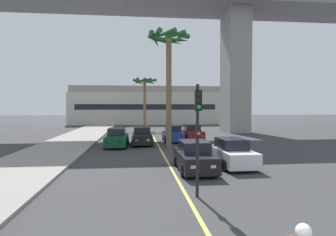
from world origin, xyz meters
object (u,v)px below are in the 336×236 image
at_px(traffic_light_median_near, 198,125).
at_px(palm_tree_mid_median, 145,87).
at_px(car_queue_fifth, 192,133).
at_px(car_queue_sixth, 173,134).
at_px(car_queue_front, 117,138).
at_px(palm_tree_near_median, 169,55).
at_px(car_queue_fourth, 142,136).
at_px(car_queue_third, 194,157).
at_px(car_queue_second, 232,153).

bearing_deg(traffic_light_median_near, palm_tree_mid_median, 91.84).
distance_m(car_queue_fifth, traffic_light_median_near, 18.22).
height_order(car_queue_sixth, traffic_light_median_near, traffic_light_median_near).
bearing_deg(palm_tree_mid_median, car_queue_front, -99.15).
height_order(car_queue_fifth, palm_tree_mid_median, palm_tree_mid_median).
bearing_deg(palm_tree_near_median, car_queue_front, 165.18).
relative_size(car_queue_sixth, traffic_light_median_near, 0.98).
height_order(car_queue_front, car_queue_fourth, same).
bearing_deg(car_queue_third, car_queue_front, 116.26).
xyz_separation_m(car_queue_third, palm_tree_mid_median, (-1.80, 27.22, 5.48)).
bearing_deg(car_queue_sixth, car_queue_third, -92.17).
bearing_deg(traffic_light_median_near, car_queue_front, 105.64).
bearing_deg(car_queue_sixth, palm_tree_mid_median, 98.84).
bearing_deg(car_queue_fourth, car_queue_second, -63.35).
xyz_separation_m(car_queue_second, palm_tree_near_median, (-2.77, 7.43, 6.86)).
distance_m(car_queue_third, car_queue_fourth, 10.94).
relative_size(car_queue_sixth, palm_tree_near_median, 0.44).
distance_m(car_queue_second, traffic_light_median_near, 6.47).
height_order(car_queue_second, car_queue_fourth, same).
relative_size(car_queue_second, traffic_light_median_near, 0.98).
height_order(car_queue_third, palm_tree_near_median, palm_tree_near_median).
height_order(car_queue_fourth, car_queue_fifth, same).
distance_m(palm_tree_near_median, palm_tree_mid_median, 18.98).
distance_m(car_queue_second, palm_tree_mid_median, 27.20).
xyz_separation_m(car_queue_fifth, car_queue_sixth, (-2.04, -0.86, 0.00)).
height_order(car_queue_fourth, traffic_light_median_near, traffic_light_median_near).
relative_size(car_queue_front, palm_tree_near_median, 0.44).
bearing_deg(car_queue_sixth, car_queue_front, -148.96).
xyz_separation_m(car_queue_fifth, palm_tree_mid_median, (-4.33, 13.81, 5.48)).
bearing_deg(car_queue_fourth, car_queue_fifth, 28.68).
bearing_deg(car_queue_front, car_queue_fifth, 28.81).
bearing_deg(car_queue_fourth, car_queue_sixth, 32.36).
xyz_separation_m(car_queue_third, car_queue_sixth, (0.48, 12.55, 0.00)).
relative_size(car_queue_fourth, traffic_light_median_near, 0.98).
bearing_deg(palm_tree_near_median, car_queue_fifth, 59.85).
xyz_separation_m(car_queue_fourth, palm_tree_mid_median, (0.73, 16.58, 5.48)).
xyz_separation_m(car_queue_second, car_queue_sixth, (-1.87, 11.65, 0.00)).
xyz_separation_m(car_queue_sixth, traffic_light_median_near, (-1.26, -16.95, 1.99)).
bearing_deg(car_queue_front, car_queue_sixth, 31.04).
distance_m(car_queue_third, palm_tree_near_median, 10.80).
height_order(car_queue_sixth, palm_tree_near_median, palm_tree_near_median).
relative_size(car_queue_third, palm_tree_mid_median, 0.54).
distance_m(traffic_light_median_near, palm_tree_near_median, 13.63).
xyz_separation_m(car_queue_fourth, car_queue_sixth, (3.01, 1.91, 0.00)).
bearing_deg(car_queue_fourth, car_queue_third, -76.58).
height_order(palm_tree_near_median, palm_tree_mid_median, palm_tree_near_median).
height_order(car_queue_front, car_queue_sixth, same).
relative_size(car_queue_fifth, car_queue_sixth, 1.00).
xyz_separation_m(car_queue_third, palm_tree_near_median, (-0.43, 8.33, 6.86)).
distance_m(car_queue_front, car_queue_fifth, 8.20).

